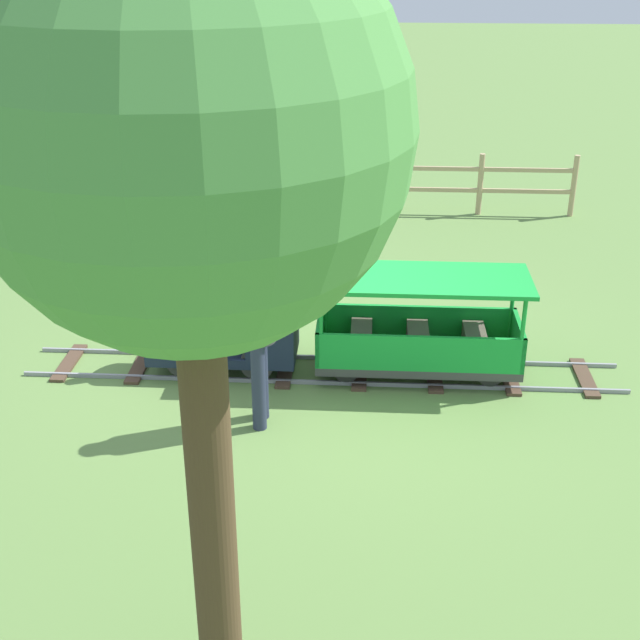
{
  "coord_description": "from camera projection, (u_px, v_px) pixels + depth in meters",
  "views": [
    {
      "loc": [
        -7.24,
        -0.41,
        3.98
      ],
      "look_at": [
        0.0,
        0.03,
        0.55
      ],
      "focal_mm": 48.04,
      "sensor_mm": 36.0,
      "label": 1
    }
  ],
  "objects": [
    {
      "name": "conductor_person",
      "position": [
        258.0,
        323.0,
        7.03
      ],
      "size": [
        0.3,
        0.3,
        1.62
      ],
      "color": "#282D47",
      "rests_on": "ground_plane"
    },
    {
      "name": "passenger_car",
      "position": [
        418.0,
        335.0,
        8.03
      ],
      "size": [
        0.8,
        2.0,
        0.97
      ],
      "color": "#3F3F3F",
      "rests_on": "ground_plane"
    },
    {
      "name": "ground_plane",
      "position": [
        323.0,
        371.0,
        8.26
      ],
      "size": [
        60.0,
        60.0,
        0.0
      ],
      "primitive_type": "plane",
      "color": "#608442"
    },
    {
      "name": "fence_section",
      "position": [
        342.0,
        180.0,
        12.52
      ],
      "size": [
        0.08,
        6.78,
        0.9
      ],
      "color": "tan",
      "rests_on": "ground_plane"
    },
    {
      "name": "oak_tree_near",
      "position": [
        187.0,
        138.0,
        3.47
      ],
      "size": [
        1.88,
        1.88,
        4.15
      ],
      "color": "#4C3823",
      "rests_on": "ground_plane"
    },
    {
      "name": "locomotive",
      "position": [
        232.0,
        324.0,
        8.1
      ],
      "size": [
        0.7,
        1.45,
        1.06
      ],
      "color": "#192338",
      "rests_on": "ground_plane"
    },
    {
      "name": "track",
      "position": [
        323.0,
        370.0,
        8.25
      ],
      "size": [
        0.74,
        5.7,
        0.04
      ],
      "color": "gray",
      "rests_on": "ground_plane"
    }
  ]
}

